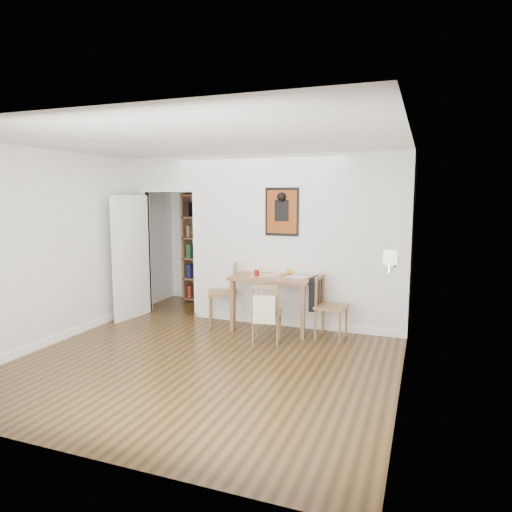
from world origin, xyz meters
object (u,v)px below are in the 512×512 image
at_px(notebook, 298,277).
at_px(mantel_lamp, 390,259).
at_px(orange_fruit, 289,272).
at_px(chair_right, 330,306).
at_px(red_glass, 257,273).
at_px(chair_left, 223,294).
at_px(ceramic_jar_a, 392,261).
at_px(bookshelf, 206,249).
at_px(fireplace, 397,314).
at_px(ceramic_jar_b, 396,260).
at_px(chair_front, 267,312).
at_px(dining_table, 274,282).

relative_size(notebook, mantel_lamp, 1.24).
relative_size(orange_fruit, mantel_lamp, 0.36).
xyz_separation_m(chair_right, red_glass, (-1.09, -0.00, 0.40)).
bearing_deg(chair_left, ceramic_jar_a, -16.62).
height_order(chair_right, mantel_lamp, mantel_lamp).
relative_size(chair_left, chair_right, 1.08).
height_order(chair_left, chair_right, chair_left).
bearing_deg(orange_fruit, red_glass, -147.73).
relative_size(bookshelf, fireplace, 1.63).
height_order(red_glass, mantel_lamp, mantel_lamp).
xyz_separation_m(chair_left, red_glass, (0.61, -0.13, 0.38)).
relative_size(fireplace, ceramic_jar_b, 14.15).
bearing_deg(chair_left, chair_front, -33.84).
relative_size(bookshelf, ceramic_jar_a, 15.78).
height_order(mantel_lamp, ceramic_jar_b, mantel_lamp).
xyz_separation_m(chair_front, bookshelf, (-1.87, 1.93, 0.58)).
xyz_separation_m(dining_table, chair_front, (0.11, -0.63, -0.29)).
bearing_deg(ceramic_jar_b, dining_table, 163.36).
xyz_separation_m(chair_front, red_glass, (-0.33, 0.50, 0.44)).
bearing_deg(chair_right, ceramic_jar_a, -36.85).
bearing_deg(fireplace, chair_left, 162.14).
height_order(chair_right, ceramic_jar_b, ceramic_jar_b).
xyz_separation_m(chair_right, fireplace, (0.93, -0.72, 0.15)).
distance_m(notebook, ceramic_jar_b, 1.52).
relative_size(dining_table, mantel_lamp, 4.93).
xyz_separation_m(dining_table, mantel_lamp, (1.73, -1.18, 0.59)).
xyz_separation_m(dining_table, red_glass, (-0.22, -0.13, 0.15)).
relative_size(red_glass, ceramic_jar_a, 0.76).
height_order(chair_left, mantel_lamp, mantel_lamp).
distance_m(fireplace, notebook, 1.68).
bearing_deg(chair_left, fireplace, -17.86).
distance_m(chair_front, mantel_lamp, 1.92).
bearing_deg(dining_table, chair_right, -8.34).
distance_m(bookshelf, fireplace, 4.18).
distance_m(chair_right, mantel_lamp, 1.60).
distance_m(chair_right, bookshelf, 3.04).
height_order(red_glass, notebook, red_glass).
relative_size(red_glass, ceramic_jar_b, 1.11).
bearing_deg(fireplace, dining_table, 154.80).
distance_m(fireplace, ceramic_jar_a, 0.62).
xyz_separation_m(chair_left, fireplace, (2.64, -0.85, 0.13)).
bearing_deg(ceramic_jar_a, mantel_lamp, -88.45).
xyz_separation_m(orange_fruit, notebook, (0.18, -0.13, -0.04)).
height_order(chair_left, red_glass, chair_left).
bearing_deg(orange_fruit, bookshelf, 149.04).
distance_m(chair_right, fireplace, 1.19).
bearing_deg(dining_table, fireplace, -25.20).
height_order(orange_fruit, notebook, orange_fruit).
bearing_deg(red_glass, fireplace, -19.56).
xyz_separation_m(chair_right, bookshelf, (-2.63, 1.43, 0.54)).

